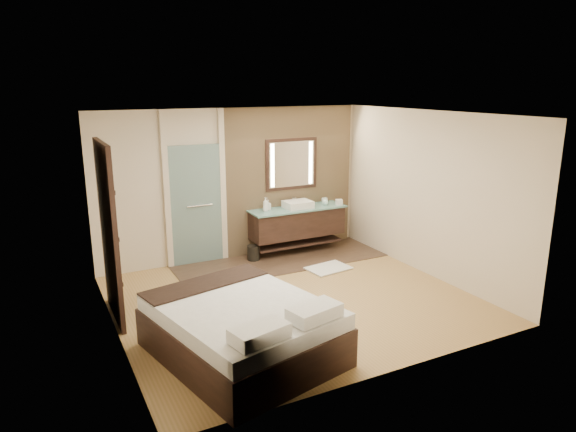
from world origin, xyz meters
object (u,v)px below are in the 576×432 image
vanity (297,222)px  mirror_unit (292,164)px  waste_bin (253,253)px  bed (242,329)px

vanity → mirror_unit: (0.00, 0.24, 1.07)m
vanity → waste_bin: bearing=-175.8°
mirror_unit → waste_bin: size_ratio=3.85×
bed → vanity: bearing=39.5°
mirror_unit → waste_bin: (-0.93, -0.31, -1.51)m
bed → waste_bin: bearing=51.6°
mirror_unit → bed: 4.28m
mirror_unit → bed: mirror_unit is taller
vanity → bed: (-2.38, -3.08, -0.24)m
mirror_unit → bed: bearing=-125.6°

